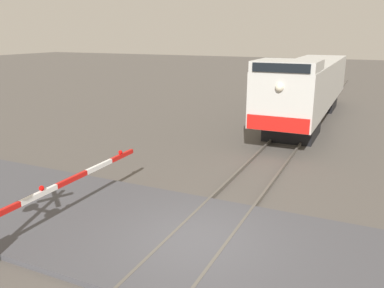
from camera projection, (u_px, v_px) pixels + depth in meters
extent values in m
plane|color=#514C47|center=(197.00, 245.00, 9.98)|extent=(160.00, 160.00, 0.00)
cube|color=#59544C|center=(172.00, 236.00, 10.25)|extent=(0.08, 80.00, 0.15)
cube|color=#59544C|center=(224.00, 249.00, 9.66)|extent=(0.08, 80.00, 0.15)
cube|color=#47474C|center=(197.00, 242.00, 9.96)|extent=(36.00, 5.16, 0.14)
cube|color=black|center=(292.00, 127.00, 20.32)|extent=(2.42, 3.20, 1.05)
cube|color=black|center=(317.00, 101.00, 27.91)|extent=(2.42, 3.20, 1.05)
cube|color=silver|center=(309.00, 83.00, 23.64)|extent=(2.85, 15.80, 2.49)
cube|color=silver|center=(288.00, 65.00, 17.53)|extent=(2.79, 2.75, 0.47)
cube|color=black|center=(281.00, 68.00, 16.31)|extent=(2.42, 0.06, 0.38)
cube|color=red|center=(277.00, 124.00, 16.94)|extent=(2.70, 0.08, 0.64)
sphere|color=#F2EACC|center=(279.00, 87.00, 16.51)|extent=(0.36, 0.36, 0.36)
cube|color=white|center=(39.00, 195.00, 10.16)|extent=(0.10, 1.24, 0.14)
cube|color=red|center=(72.00, 179.00, 11.25)|extent=(0.10, 1.24, 0.14)
cube|color=white|center=(99.00, 166.00, 12.33)|extent=(0.10, 1.24, 0.14)
cube|color=red|center=(122.00, 156.00, 13.41)|extent=(0.10, 1.24, 0.14)
sphere|color=red|center=(42.00, 188.00, 10.22)|extent=(0.14, 0.14, 0.14)
sphere|color=red|center=(120.00, 152.00, 13.30)|extent=(0.14, 0.14, 0.14)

